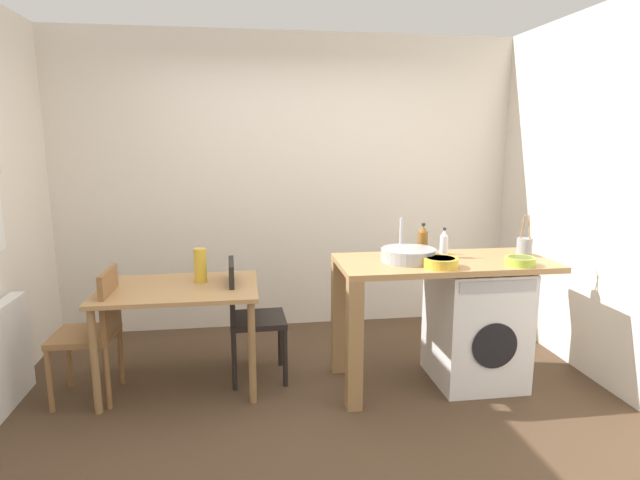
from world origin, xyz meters
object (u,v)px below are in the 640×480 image
object	(u,v)px
dining_table	(179,300)
bottle_squat_brown	(444,244)
bottle_tall_green	(423,240)
utensil_crock	(524,246)
chair_opposite	(247,313)
washing_machine	(475,324)
chair_person_seat	(95,327)
mixing_bowl	(441,262)
colander	(520,261)
vase	(200,265)

from	to	relation	value
dining_table	bottle_squat_brown	world-z (taller)	bottle_squat_brown
bottle_tall_green	utensil_crock	xyz separation A→B (m)	(0.71, -0.17, -0.03)
dining_table	utensil_crock	distance (m)	2.52
chair_opposite	washing_machine	world-z (taller)	chair_opposite
chair_person_seat	bottle_squat_brown	world-z (taller)	bottle_squat_brown
bottle_squat_brown	chair_person_seat	bearing A→B (deg)	179.00
dining_table	chair_opposite	bearing A→B (deg)	5.75
chair_opposite	mixing_bowl	distance (m)	1.43
bottle_squat_brown	colander	distance (m)	0.52
chair_opposite	vase	distance (m)	0.49
washing_machine	utensil_crock	size ratio (longest dim) A/B	2.87
colander	chair_person_seat	bearing A→B (deg)	173.19
washing_machine	vase	distance (m)	2.04
chair_opposite	mixing_bowl	size ratio (longest dim) A/B	3.85
chair_opposite	bottle_squat_brown	xyz separation A→B (m)	(1.41, -0.19, 0.51)
bottle_tall_green	bottle_squat_brown	distance (m)	0.18
dining_table	washing_machine	bearing A→B (deg)	-6.05
vase	bottle_tall_green	bearing A→B (deg)	-3.61
bottle_tall_green	mixing_bowl	bearing A→B (deg)	-93.00
chair_opposite	vase	bearing A→B (deg)	-100.74
mixing_bowl	colander	size ratio (longest dim) A/B	1.17
utensil_crock	colander	bearing A→B (deg)	-123.70
chair_person_seat	bottle_tall_green	world-z (taller)	bottle_tall_green
chair_opposite	bottle_tall_green	distance (m)	1.40
colander	vase	size ratio (longest dim) A/B	0.81
dining_table	utensil_crock	size ratio (longest dim) A/B	3.67
dining_table	bottle_squat_brown	size ratio (longest dim) A/B	5.07
dining_table	colander	size ratio (longest dim) A/B	5.50
washing_machine	vase	size ratio (longest dim) A/B	3.48
mixing_bowl	utensil_crock	distance (m)	0.78
dining_table	chair_opposite	world-z (taller)	chair_opposite
washing_machine	mixing_bowl	distance (m)	0.67
washing_machine	chair_opposite	bearing A→B (deg)	170.59
dining_table	mixing_bowl	size ratio (longest dim) A/B	4.71
chair_person_seat	utensil_crock	size ratio (longest dim) A/B	3.00
colander	dining_table	bearing A→B (deg)	169.15
utensil_crock	vase	distance (m)	2.36
bottle_squat_brown	vase	xyz separation A→B (m)	(-1.73, 0.24, -0.15)
utensil_crock	colander	world-z (taller)	utensil_crock
bottle_squat_brown	mixing_bowl	bearing A→B (deg)	-114.94
colander	chair_opposite	bearing A→B (deg)	165.02
washing_machine	vase	xyz separation A→B (m)	(-1.97, 0.32, 0.43)
dining_table	washing_machine	size ratio (longest dim) A/B	1.28
mixing_bowl	bottle_squat_brown	bearing A→B (deg)	65.06
chair_opposite	bottle_squat_brown	world-z (taller)	bottle_squat_brown
washing_machine	mixing_bowl	size ratio (longest dim) A/B	3.68
dining_table	bottle_tall_green	distance (m)	1.82
bottle_tall_green	mixing_bowl	xyz separation A→B (m)	(-0.02, -0.42, -0.07)
chair_opposite	mixing_bowl	world-z (taller)	mixing_bowl
chair_person_seat	vase	world-z (taller)	vase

